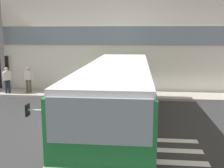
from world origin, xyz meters
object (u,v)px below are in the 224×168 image
at_px(entry_support_column, 1,45).
at_px(passenger_by_doorway, 29,78).
at_px(bus_main_foreground, 118,97).
at_px(passenger_near_column, 7,79).

height_order(entry_support_column, passenger_by_doorway, entry_support_column).
distance_m(bus_main_foreground, passenger_by_doorway, 8.54).
xyz_separation_m(bus_main_foreground, passenger_by_doorway, (-6.27, 5.79, -0.22)).
bearing_deg(passenger_by_doorway, bus_main_foreground, -42.71).
bearing_deg(entry_support_column, passenger_by_doorway, -20.06).
distance_m(passenger_near_column, passenger_by_doorway, 1.34).
bearing_deg(entry_support_column, bus_main_foreground, -38.08).
bearing_deg(passenger_near_column, passenger_by_doorway, 14.78).
relative_size(entry_support_column, passenger_near_column, 3.58).
distance_m(entry_support_column, passenger_by_doorway, 3.02).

